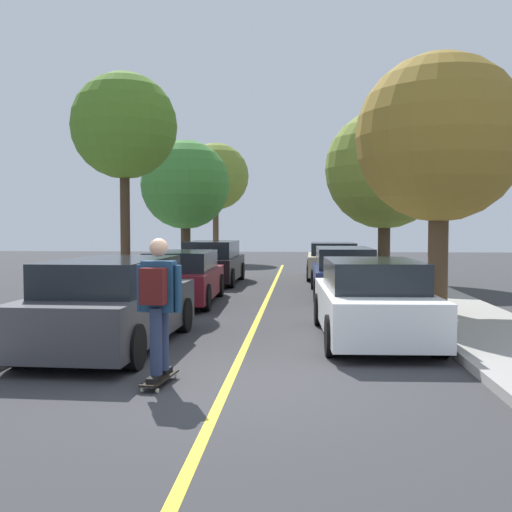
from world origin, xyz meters
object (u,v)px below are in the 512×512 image
at_px(street_tree_left_near, 185,185).
at_px(street_tree_left_far, 216,177).
at_px(fire_hydrant, 111,289).
at_px(parked_car_left_far, 212,263).
at_px(skateboard, 160,378).
at_px(parked_car_right_nearest, 372,301).
at_px(parked_car_left_nearest, 113,303).
at_px(street_tree_right_near, 385,170).
at_px(parked_car_left_near, 182,277).
at_px(parked_car_right_far, 333,261).
at_px(street_tree_right_nearest, 440,139).
at_px(parked_car_right_near, 344,272).
at_px(skateboarder, 158,299).
at_px(street_tree_left_nearest, 124,127).

bearing_deg(street_tree_left_near, street_tree_left_far, 90.00).
bearing_deg(fire_hydrant, parked_car_left_far, 77.21).
bearing_deg(skateboard, parked_car_right_nearest, 47.93).
xyz_separation_m(parked_car_left_far, street_tree_left_near, (-1.67, 3.87, 2.95)).
relative_size(parked_car_left_nearest, street_tree_right_near, 0.76).
relative_size(parked_car_left_near, parked_car_right_nearest, 1.00).
relative_size(parked_car_right_nearest, parked_car_right_far, 0.99).
bearing_deg(parked_car_left_far, parked_car_left_nearest, -90.00).
bearing_deg(skateboard, street_tree_left_far, 96.48).
height_order(parked_car_left_near, street_tree_left_near, street_tree_left_near).
relative_size(parked_car_left_nearest, parked_car_left_near, 1.02).
bearing_deg(fire_hydrant, street_tree_right_nearest, -8.42).
distance_m(parked_car_right_far, skateboard, 16.23).
relative_size(parked_car_right_far, skateboard, 5.17).
xyz_separation_m(parked_car_left_far, parked_car_right_near, (4.29, -3.30, -0.04)).
bearing_deg(parked_car_right_nearest, parked_car_right_far, 90.00).
bearing_deg(parked_car_right_far, skateboarder, -100.60).
xyz_separation_m(street_tree_left_near, skateboard, (2.98, -17.33, -3.59)).
relative_size(parked_car_left_far, fire_hydrant, 6.44).
distance_m(street_tree_left_near, street_tree_right_nearest, 13.87).
bearing_deg(parked_car_left_near, parked_car_right_far, 61.43).
bearing_deg(parked_car_left_near, street_tree_left_near, 100.24).
bearing_deg(street_tree_right_nearest, street_tree_left_near, 123.42).
xyz_separation_m(parked_car_right_near, parked_car_right_far, (-0.00, 5.78, -0.01)).
xyz_separation_m(parked_car_left_far, street_tree_left_far, (-1.67, 12.77, 4.03)).
relative_size(parked_car_left_near, street_tree_right_near, 0.75).
bearing_deg(fire_hydrant, parked_car_left_near, 38.82).
bearing_deg(parked_car_left_near, street_tree_left_far, 95.26).
relative_size(parked_car_right_nearest, street_tree_right_nearest, 0.80).
bearing_deg(parked_car_right_near, fire_hydrant, -150.26).
relative_size(parked_car_right_near, street_tree_left_nearest, 0.78).
bearing_deg(parked_car_right_nearest, parked_car_left_far, 112.92).
height_order(parked_car_left_nearest, parked_car_right_nearest, parked_car_left_nearest).
relative_size(street_tree_right_near, fire_hydrant, 8.43).
bearing_deg(parked_car_right_nearest, street_tree_left_far, 104.59).
xyz_separation_m(street_tree_left_nearest, skateboarder, (2.97, -8.74, -3.56)).
height_order(parked_car_right_far, street_tree_left_far, street_tree_left_far).
distance_m(street_tree_left_near, street_tree_right_near, 8.30).
distance_m(street_tree_right_near, skateboarder, 15.14).
height_order(parked_car_right_nearest, fire_hydrant, parked_car_right_nearest).
height_order(parked_car_right_nearest, skateboard, parked_car_right_nearest).
xyz_separation_m(parked_car_left_near, fire_hydrant, (-1.50, -1.21, -0.18)).
distance_m(parked_car_left_near, street_tree_left_nearest, 4.36).
relative_size(parked_car_left_far, skateboarder, 2.61).
bearing_deg(street_tree_right_nearest, skateboarder, -128.88).
bearing_deg(skateboard, street_tree_right_nearest, 50.98).
height_order(parked_car_right_nearest, street_tree_right_near, street_tree_right_near).
relative_size(street_tree_left_nearest, skateboarder, 3.45).
xyz_separation_m(street_tree_left_far, skateboard, (2.98, -26.23, -4.67)).
bearing_deg(parked_car_right_near, street_tree_left_near, 129.78).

